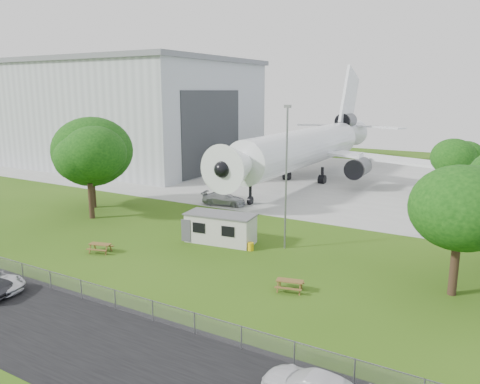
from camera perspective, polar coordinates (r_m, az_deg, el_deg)
The scene contains 15 objects.
ground at distance 39.77m, azimuth -9.30°, elevation -7.35°, with size 160.00×160.00×0.00m, color #426718.
asphalt_strip at distance 31.68m, azimuth -24.81°, elevation -13.63°, with size 120.00×8.00×0.02m, color black.
concrete_apron at distance 72.16m, azimuth 10.20°, elevation 1.52°, with size 120.00×46.00×0.03m, color #B7B7B2.
hangar at distance 89.76m, azimuth -13.75°, elevation 9.48°, with size 43.00×31.00×18.55m.
airliner at distance 70.10m, azimuth 8.21°, elevation 5.62°, with size 46.36×47.73×17.69m.
site_cabin at distance 41.60m, azimuth -2.37°, elevation -4.41°, with size 6.89×3.45×2.62m.
picnic_west at distance 41.10m, azimuth -16.63°, elevation -7.06°, with size 1.80×1.50×0.76m, color brown, non-canonical shape.
picnic_east at distance 32.45m, azimuth 6.06°, elevation -11.89°, with size 1.80×1.50×0.76m, color brown, non-canonical shape.
fence at distance 33.56m, azimuth -19.85°, elevation -11.75°, with size 58.00×0.04×1.30m, color gray.
lamp_mast at distance 39.04m, azimuth 5.64°, elevation 1.52°, with size 0.16×0.16×12.00m, color slate.
tree_west_big at distance 55.62m, azimuth -17.76°, elevation 4.45°, with size 9.03×9.03×10.76m.
tree_west_small at distance 50.84m, azimuth -18.02°, elevation 3.93°, with size 6.84×6.84×9.83m.
tree_east_front at distance 33.04m, azimuth 25.21°, elevation -2.51°, with size 6.37×6.37×8.68m.
tree_far_apron at distance 59.82m, azimuth 25.18°, elevation 3.79°, with size 5.36×5.36×8.33m.
car_apron_van at distance 55.16m, azimuth -1.99°, elevation -0.83°, with size 2.09×5.15×1.49m, color #B4B6BC.
Camera 1 is at (24.12, -28.71, 13.25)m, focal length 35.00 mm.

